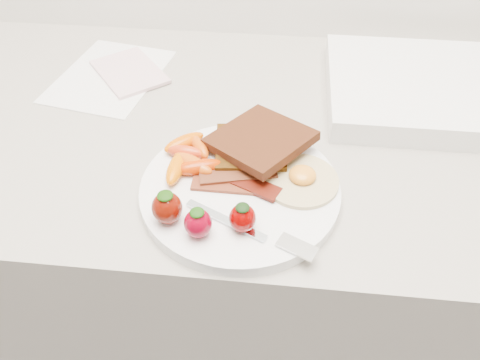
# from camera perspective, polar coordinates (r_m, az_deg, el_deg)

# --- Properties ---
(counter) EXTENTS (2.00, 0.60, 0.90)m
(counter) POSITION_cam_1_polar(r_m,az_deg,el_deg) (1.09, 1.38, -12.08)
(counter) COLOR gray
(counter) RESTS_ON ground
(plate) EXTENTS (0.27, 0.27, 0.02)m
(plate) POSITION_cam_1_polar(r_m,az_deg,el_deg) (0.63, 0.00, -1.22)
(plate) COLOR white
(plate) RESTS_ON counter
(toast_lower) EXTENTS (0.11, 0.11, 0.01)m
(toast_lower) POSITION_cam_1_polar(r_m,az_deg,el_deg) (0.67, 1.27, 3.89)
(toast_lower) COLOR black
(toast_lower) RESTS_ON plate
(toast_upper) EXTENTS (0.17, 0.17, 0.03)m
(toast_upper) POSITION_cam_1_polar(r_m,az_deg,el_deg) (0.67, 2.50, 4.96)
(toast_upper) COLOR black
(toast_upper) RESTS_ON toast_lower
(fried_egg) EXTENTS (0.12, 0.12, 0.02)m
(fried_egg) POSITION_cam_1_polar(r_m,az_deg,el_deg) (0.64, 7.45, 0.14)
(fried_egg) COLOR beige
(fried_egg) RESTS_ON plate
(bacon_strips) EXTENTS (0.12, 0.07, 0.01)m
(bacon_strips) POSITION_cam_1_polar(r_m,az_deg,el_deg) (0.63, -0.31, -0.06)
(bacon_strips) COLOR #4B1A0F
(bacon_strips) RESTS_ON plate
(baby_carrots) EXTENTS (0.10, 0.12, 0.02)m
(baby_carrots) POSITION_cam_1_polar(r_m,az_deg,el_deg) (0.66, -6.22, 2.74)
(baby_carrots) COLOR red
(baby_carrots) RESTS_ON plate
(strawberries) EXTENTS (0.13, 0.05, 0.05)m
(strawberries) POSITION_cam_1_polar(r_m,az_deg,el_deg) (0.57, -5.25, -4.25)
(strawberries) COLOR #580B02
(strawberries) RESTS_ON plate
(fork) EXTENTS (0.17, 0.08, 0.00)m
(fork) POSITION_cam_1_polar(r_m,az_deg,el_deg) (0.57, 2.11, -6.33)
(fork) COLOR silver
(fork) RESTS_ON plate
(paper_sheet) EXTENTS (0.21, 0.25, 0.00)m
(paper_sheet) POSITION_cam_1_polar(r_m,az_deg,el_deg) (0.91, -15.57, 12.14)
(paper_sheet) COLOR white
(paper_sheet) RESTS_ON counter
(notepad) EXTENTS (0.17, 0.17, 0.01)m
(notepad) POSITION_cam_1_polar(r_m,az_deg,el_deg) (0.90, -13.35, 12.73)
(notepad) COLOR beige
(notepad) RESTS_ON paper_sheet
(appliance) EXTENTS (0.34, 0.28, 0.04)m
(appliance) POSITION_cam_1_polar(r_m,az_deg,el_deg) (0.87, 22.24, 10.20)
(appliance) COLOR white
(appliance) RESTS_ON counter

